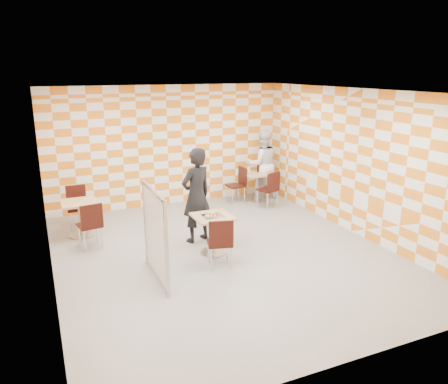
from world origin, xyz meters
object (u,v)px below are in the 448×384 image
chair_second_front (270,187)px  man_dark (196,195)px  partition (155,234)px  second_table (257,182)px  man_white (262,164)px  empty_table (80,213)px  chair_main_front (220,240)px  main_table (213,228)px  soda_bottle (258,168)px  chair_second_side (239,182)px  chair_empty_far (77,203)px  chair_empty_near (91,222)px  sport_bottle (249,169)px

chair_second_front → man_dark: bearing=-151.8°
man_dark → partition: bearing=28.4°
second_table → man_white: man_white is taller
empty_table → man_dark: size_ratio=0.39×
chair_main_front → partition: 1.14m
main_table → soda_bottle: bearing=49.0°
chair_second_side → chair_empty_far: size_ratio=1.00×
man_dark → soda_bottle: man_dark is taller
chair_main_front → partition: partition is taller
main_table → chair_empty_near: 2.35m
chair_second_side → chair_empty_far: bearing=-176.3°
man_dark → empty_table: bearing=-48.9°
man_white → chair_empty_near: bearing=30.2°
main_table → man_white: man_white is taller
second_table → chair_empty_far: bearing=-177.9°
chair_main_front → man_white: size_ratio=0.50×
main_table → soda_bottle: 3.73m
chair_empty_far → sport_bottle: (4.35, 0.31, 0.29)m
man_dark → man_white: 3.48m
chair_empty_near → man_white: man_white is taller
partition → chair_second_side: bearing=47.4°
chair_second_side → sport_bottle: bearing=9.1°
empty_table → chair_empty_far: 0.61m
chair_empty_far → man_white: bearing=4.9°
chair_empty_near → partition: partition is taller
chair_empty_far → man_dark: size_ratio=0.49×
chair_empty_far → sport_bottle: 4.38m
second_table → chair_second_front: chair_second_front is taller
empty_table → partition: 2.70m
man_white → sport_bottle: 0.47m
chair_main_front → chair_empty_near: bearing=136.6°
second_table → empty_table: bearing=-170.2°
main_table → chair_empty_near: (-2.06, 1.13, 0.04)m
chair_main_front → man_white: 4.58m
empty_table → chair_second_front: bearing=1.3°
chair_main_front → man_dark: bearing=86.5°
chair_empty_near → man_white: bearing=21.1°
main_table → chair_second_front: 3.12m
chair_empty_near → sport_bottle: 4.58m
main_table → sport_bottle: bearing=52.5°
main_table → empty_table: (-2.18, 1.92, 0.00)m
man_white → soda_bottle: size_ratio=8.02×
main_table → soda_bottle: (2.44, 2.81, 0.34)m
man_white → soda_bottle: (-0.19, -0.14, -0.07)m
man_dark → man_white: man_dark is taller
empty_table → chair_empty_near: bearing=-81.5°
second_table → chair_second_front: (0.03, -0.68, 0.04)m
chair_second_side → main_table: bearing=-123.8°
empty_table → man_white: (4.80, 1.03, 0.41)m
chair_empty_near → man_white: size_ratio=0.50×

